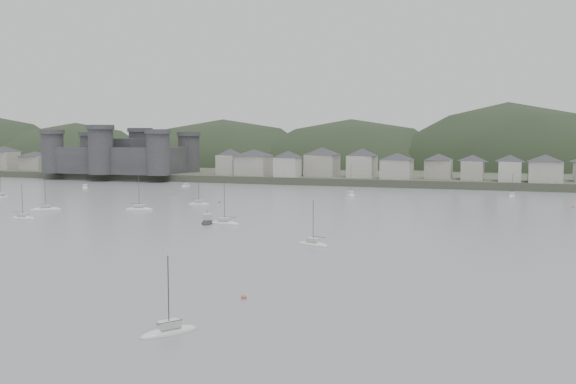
% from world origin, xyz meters
% --- Properties ---
extents(ground, '(900.00, 900.00, 0.00)m').
position_xyz_m(ground, '(0.00, 0.00, 0.00)').
color(ground, slate).
rests_on(ground, ground).
extents(far_shore_land, '(900.00, 250.00, 3.00)m').
position_xyz_m(far_shore_land, '(0.00, 295.00, 1.50)').
color(far_shore_land, '#383D2D').
rests_on(far_shore_land, ground).
extents(forested_ridge, '(851.55, 103.94, 102.57)m').
position_xyz_m(forested_ridge, '(4.83, 269.40, -11.28)').
color(forested_ridge, black).
rests_on(forested_ridge, ground).
extents(castle, '(66.00, 43.00, 20.00)m').
position_xyz_m(castle, '(-120.00, 179.80, 10.96)').
color(castle, '#38383B').
rests_on(castle, far_shore_land).
extents(waterfront_town, '(451.48, 28.46, 12.92)m').
position_xyz_m(waterfront_town, '(50.59, 183.34, 8.66)').
color(waterfront_town, '#9E9B90').
rests_on(waterfront_town, far_shore_land).
extents(moored_fleet, '(250.21, 177.57, 13.34)m').
position_xyz_m(moored_fleet, '(-6.09, 67.00, 0.18)').
color(moored_fleet, silver).
rests_on(moored_fleet, ground).
extents(motor_launch_far, '(4.96, 7.65, 3.73)m').
position_xyz_m(motor_launch_far, '(-12.85, 55.45, 0.30)').
color(motor_launch_far, black).
rests_on(motor_launch_far, ground).
extents(mooring_buoys, '(173.49, 124.34, 0.70)m').
position_xyz_m(mooring_buoys, '(0.37, 66.64, 0.15)').
color(mooring_buoys, '#B8583D').
rests_on(mooring_buoys, ground).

